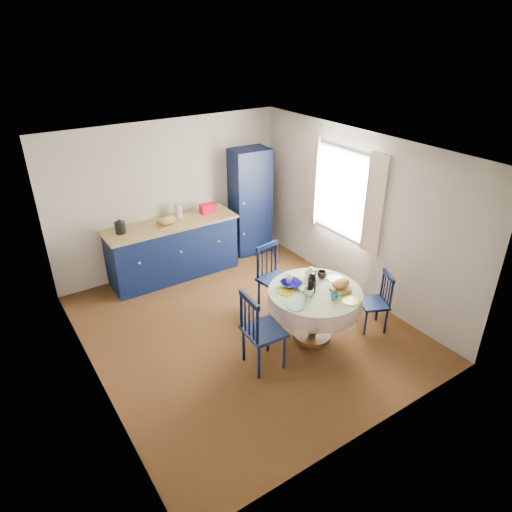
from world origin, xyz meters
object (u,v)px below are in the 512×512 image
(chair_right, at_px, (376,301))
(mug_a, at_px, (309,292))
(dining_table, at_px, (315,298))
(mug_c, at_px, (322,275))
(chair_far, at_px, (274,277))
(pantry_cabinet, at_px, (250,202))
(kitchen_counter, at_px, (173,249))
(cobalt_bowl, at_px, (291,284))
(mug_d, at_px, (289,280))
(mug_b, at_px, (335,296))
(chair_left, at_px, (261,330))

(chair_right, height_order, mug_a, chair_right)
(dining_table, bearing_deg, mug_c, 36.34)
(mug_a, bearing_deg, chair_far, 81.87)
(dining_table, bearing_deg, pantry_cabinet, 74.81)
(kitchen_counter, xyz_separation_m, mug_a, (0.69, -2.63, 0.29))
(cobalt_bowl, bearing_deg, pantry_cabinet, 69.07)
(chair_far, height_order, chair_right, chair_far)
(mug_d, xyz_separation_m, cobalt_bowl, (-0.02, -0.08, -0.02))
(mug_c, bearing_deg, chair_far, 112.60)
(mug_b, bearing_deg, chair_far, 93.30)
(chair_far, bearing_deg, kitchen_counter, 108.52)
(mug_a, bearing_deg, kitchen_counter, 104.82)
(pantry_cabinet, relative_size, chair_right, 2.27)
(chair_far, xyz_separation_m, mug_b, (0.07, -1.20, 0.28))
(kitchen_counter, bearing_deg, chair_far, -63.46)
(pantry_cabinet, bearing_deg, mug_a, -103.17)
(dining_table, distance_m, mug_b, 0.34)
(mug_a, relative_size, cobalt_bowl, 0.48)
(pantry_cabinet, relative_size, mug_c, 15.52)
(pantry_cabinet, relative_size, chair_far, 1.93)
(pantry_cabinet, height_order, chair_far, pantry_cabinet)
(chair_left, xyz_separation_m, mug_b, (0.97, -0.21, 0.25))
(dining_table, relative_size, cobalt_bowl, 4.54)
(kitchen_counter, height_order, chair_far, kitchen_counter)
(dining_table, bearing_deg, cobalt_bowl, 127.33)
(chair_far, xyz_separation_m, mug_c, (0.29, -0.70, 0.28))
(pantry_cabinet, distance_m, cobalt_bowl, 2.61)
(dining_table, xyz_separation_m, mug_a, (-0.15, -0.04, 0.17))
(kitchen_counter, distance_m, cobalt_bowl, 2.43)
(dining_table, distance_m, cobalt_bowl, 0.36)
(mug_c, distance_m, cobalt_bowl, 0.48)
(chair_left, bearing_deg, mug_c, -72.65)
(kitchen_counter, relative_size, pantry_cabinet, 1.13)
(pantry_cabinet, distance_m, chair_far, 1.98)
(mug_d, height_order, cobalt_bowl, mug_d)
(kitchen_counter, bearing_deg, mug_b, -72.41)
(dining_table, height_order, cobalt_bowl, dining_table)
(chair_right, height_order, mug_b, chair_right)
(chair_left, bearing_deg, chair_right, -93.47)
(cobalt_bowl, bearing_deg, kitchen_counter, 105.46)
(dining_table, height_order, chair_right, dining_table)
(dining_table, distance_m, mug_d, 0.42)
(chair_left, bearing_deg, cobalt_bowl, -60.50)
(pantry_cabinet, xyz_separation_m, mug_b, (-0.67, -2.98, -0.17))
(kitchen_counter, relative_size, mug_a, 16.77)
(kitchen_counter, distance_m, mug_d, 2.36)
(chair_left, distance_m, mug_c, 1.26)
(kitchen_counter, distance_m, mug_c, 2.65)
(chair_left, height_order, mug_b, chair_left)
(dining_table, distance_m, chair_far, 0.92)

